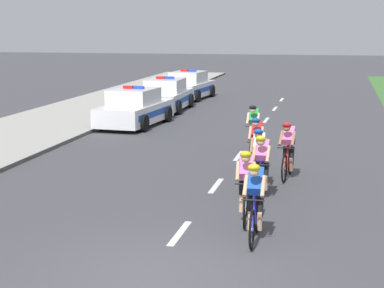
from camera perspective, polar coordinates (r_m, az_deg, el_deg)
name	(u,v)px	position (r m, az deg, el deg)	size (l,w,h in m)	color
ground_plane	(149,274)	(11.23, -3.63, -10.78)	(160.00, 160.00, 0.00)	#424247
sidewalk_slab	(37,127)	(26.89, -12.84, 1.39)	(4.85, 60.00, 0.12)	#A3A099
kerb_edge	(95,129)	(25.99, -8.15, 1.26)	(0.16, 60.00, 0.13)	#9E9E99
lane_markings_centre	(247,145)	(22.83, 4.66, -0.04)	(0.14, 29.60, 0.01)	white
cyclist_lead	(255,200)	(12.62, 5.30, -4.69)	(0.42, 1.72, 1.56)	black
cyclist_second	(246,184)	(13.82, 4.54, -3.39)	(0.45, 1.72, 1.56)	black
cyclist_third	(262,165)	(15.67, 5.87, -1.80)	(0.42, 1.72, 1.56)	black
cyclist_fourth	(259,157)	(16.65, 5.60, -1.09)	(0.43, 1.72, 1.56)	black
cyclist_fifth	(288,149)	(17.80, 8.04, -0.42)	(0.45, 1.72, 1.56)	black
cyclist_sixth	(256,143)	(18.54, 5.42, 0.05)	(0.42, 1.72, 1.56)	black
cyclist_seventh	(253,128)	(21.36, 5.18, 1.38)	(0.42, 1.72, 1.56)	black
police_car_nearest	(135,109)	(26.96, -4.82, 2.96)	(2.28, 4.53, 1.59)	white
police_car_second	(166,96)	(31.70, -2.22, 4.04)	(2.03, 4.42, 1.59)	silver
police_car_third	(189,86)	(36.60, -0.27, 4.85)	(2.31, 4.55, 1.59)	silver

